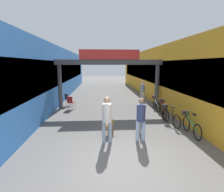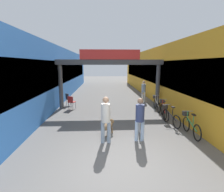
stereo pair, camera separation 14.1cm
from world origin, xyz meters
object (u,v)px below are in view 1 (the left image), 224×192
object	(u,v)px
dog_on_leash	(109,125)
bicycle_silver_farthest	(156,104)
bicycle_red_third	(163,109)
pedestrian_carrying_crate	(143,90)
bicycle_green_nearest	(191,125)
cafe_chair_black_farther	(68,98)
pedestrian_with_dog	(107,117)
pedestrian_companion	(141,117)
bicycle_black_second	(170,116)
bollard_post_metal	(140,120)
cafe_chair_red_nearer	(71,101)

from	to	relation	value
dog_on_leash	bicycle_silver_farthest	distance (m)	5.06
bicycle_red_third	pedestrian_carrying_crate	bearing A→B (deg)	92.62
pedestrian_carrying_crate	bicycle_green_nearest	size ratio (longest dim) A/B	1.00
bicycle_silver_farthest	cafe_chair_black_farther	xyz separation A→B (m)	(-6.05, 1.69, 0.10)
pedestrian_carrying_crate	pedestrian_with_dog	bearing A→B (deg)	-113.16
pedestrian_companion	bicycle_red_third	world-z (taller)	pedestrian_companion
pedestrian_with_dog	pedestrian_companion	world-z (taller)	pedestrian_with_dog
pedestrian_with_dog	cafe_chair_black_farther	world-z (taller)	pedestrian_with_dog
pedestrian_with_dog	pedestrian_carrying_crate	xyz separation A→B (m)	(3.19, 7.45, -0.08)
bicycle_black_second	bicycle_silver_farthest	xyz separation A→B (m)	(0.18, 2.75, 0.00)
bicycle_green_nearest	bollard_post_metal	bearing A→B (deg)	170.41
pedestrian_with_dog	dog_on_leash	distance (m)	1.08
pedestrian_carrying_crate	dog_on_leash	size ratio (longest dim) A/B	1.94
cafe_chair_black_farther	pedestrian_companion	bearing A→B (deg)	-57.69
bollard_post_metal	cafe_chair_red_nearer	world-z (taller)	bollard_post_metal
pedestrian_carrying_crate	dog_on_leash	bearing A→B (deg)	-114.87
bicycle_black_second	cafe_chair_black_farther	size ratio (longest dim) A/B	1.89
bicycle_red_third	bicycle_silver_farthest	bearing A→B (deg)	88.27
cafe_chair_red_nearer	pedestrian_carrying_crate	bearing A→B (deg)	21.65
bicycle_green_nearest	cafe_chair_black_farther	distance (m)	8.52
bicycle_red_third	cafe_chair_black_farther	distance (m)	6.76
bicycle_black_second	bollard_post_metal	distance (m)	2.00
dog_on_leash	bicycle_green_nearest	world-z (taller)	bicycle_green_nearest
bicycle_red_third	dog_on_leash	bearing A→B (deg)	-143.26
bicycle_silver_farthest	cafe_chair_red_nearer	world-z (taller)	bicycle_silver_farthest
bicycle_red_third	cafe_chair_black_farther	xyz separation A→B (m)	(-6.01, 3.11, 0.10)
pedestrian_carrying_crate	dog_on_leash	distance (m)	7.30
pedestrian_companion	cafe_chair_black_farther	distance (m)	7.42
pedestrian_carrying_crate	bicycle_green_nearest	distance (m)	6.88
pedestrian_companion	cafe_chair_black_farther	size ratio (longest dim) A/B	1.94
bicycle_black_second	bollard_post_metal	world-z (taller)	bollard_post_metal
cafe_chair_black_farther	bicycle_green_nearest	bearing A→B (deg)	-42.77
pedestrian_companion	pedestrian_carrying_crate	bearing A→B (deg)	75.76
dog_on_leash	bollard_post_metal	xyz separation A→B (m)	(1.37, 0.11, 0.18)
dog_on_leash	bicycle_green_nearest	bearing A→B (deg)	-4.09
bicycle_black_second	dog_on_leash	bearing A→B (deg)	-160.84
dog_on_leash	bicycle_red_third	size ratio (longest dim) A/B	0.52
dog_on_leash	bicycle_red_third	xyz separation A→B (m)	(3.25, 2.43, 0.05)
pedestrian_carrying_crate	bicycle_red_third	size ratio (longest dim) A/B	1.01
bollard_post_metal	cafe_chair_black_farther	xyz separation A→B (m)	(-4.13, 5.42, -0.03)
pedestrian_companion	cafe_chair_black_farther	xyz separation A→B (m)	(-3.96, 6.26, -0.45)
bicycle_silver_farthest	bollard_post_metal	bearing A→B (deg)	-117.26
bicycle_black_second	pedestrian_carrying_crate	bearing A→B (deg)	90.60
bicycle_silver_farthest	cafe_chair_red_nearer	size ratio (longest dim) A/B	1.90
bicycle_red_third	bollard_post_metal	world-z (taller)	bollard_post_metal
pedestrian_with_dog	bollard_post_metal	xyz separation A→B (m)	(1.50, 0.96, -0.48)
pedestrian_companion	dog_on_leash	xyz separation A→B (m)	(-1.20, 0.72, -0.60)
dog_on_leash	pedestrian_companion	bearing A→B (deg)	-31.09
bicycle_red_third	bollard_post_metal	xyz separation A→B (m)	(-1.88, -2.32, 0.13)
pedestrian_with_dog	dog_on_leash	bearing A→B (deg)	81.41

